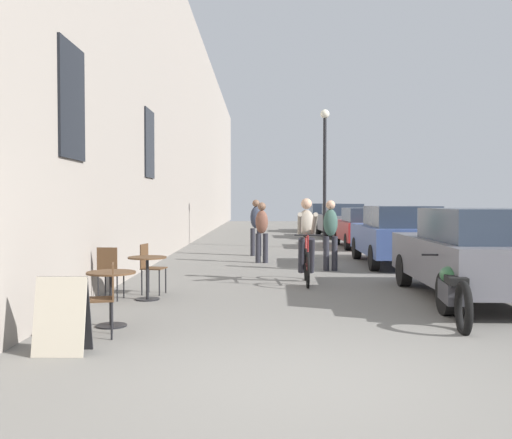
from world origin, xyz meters
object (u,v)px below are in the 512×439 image
cafe_chair_near_toward_street (104,294)px  sandwich_board_sign (62,315)px  pedestrian_near (331,231)px  parked_motorcycle (452,292)px  parked_car_nearest (474,253)px  parked_car_fourth (341,220)px  parked_car_third (364,227)px  cafe_chair_mid_toward_street (109,269)px  cafe_table_mid (147,269)px  pedestrian_far (256,224)px  pedestrian_mid (262,229)px  cafe_chair_mid_toward_wall (150,265)px  cafe_table_near (111,287)px  parked_car_fifth (324,217)px  cyclist_on_bicycle (307,243)px  street_lamp (325,160)px  parked_car_second (397,234)px

cafe_chair_near_toward_street → sandwich_board_sign: (-0.25, -0.75, -0.10)m
pedestrian_near → parked_motorcycle: bearing=-80.5°
parked_car_nearest → parked_car_fourth: size_ratio=0.98×
pedestrian_near → parked_car_third: pedestrian_near is taller
cafe_chair_mid_toward_street → parked_car_third: bearing=60.9°
cafe_table_mid → pedestrian_far: size_ratio=0.42×
cafe_table_mid → pedestrian_mid: 6.15m
cafe_chair_mid_toward_wall → parked_motorcycle: cafe_chair_mid_toward_wall is taller
cafe_table_near → parked_car_fifth: bearing=77.4°
parked_motorcycle → pedestrian_far: bearing=106.2°
cafe_table_mid → parked_car_fifth: bearing=76.4°
cafe_table_near → pedestrian_near: bearing=59.5°
cyclist_on_bicycle → street_lamp: (1.33, 8.73, 2.30)m
street_lamp → parked_car_second: size_ratio=1.13×
cyclist_on_bicycle → pedestrian_mid: bearing=103.3°
cafe_table_mid → cafe_chair_mid_toward_wall: size_ratio=0.81×
parked_motorcycle → street_lamp: bearing=91.7°
pedestrian_near → pedestrian_far: bearing=115.6°
parked_car_second → parked_car_fourth: 11.66m
cafe_chair_mid_toward_street → street_lamp: size_ratio=0.18×
pedestrian_mid → parked_car_second: 3.54m
cafe_chair_near_toward_street → parked_car_second: bearing=55.9°
pedestrian_near → parked_car_fourth: bearing=81.1°
cafe_table_near → pedestrian_far: bearing=79.6°
cafe_table_near → pedestrian_near: size_ratio=0.43×
cafe_chair_mid_toward_street → cyclist_on_bicycle: cyclist_on_bicycle is taller
cafe_chair_near_toward_street → sandwich_board_sign: size_ratio=1.07×
pedestrian_mid → parked_car_nearest: size_ratio=0.37×
cafe_chair_mid_toward_wall → parked_car_fourth: (5.66, 16.41, 0.29)m
cafe_chair_near_toward_street → parked_car_fifth: bearing=77.8°
cafe_table_near → cafe_chair_near_toward_street: cafe_chair_near_toward_street is taller
pedestrian_far → parked_car_second: bearing=-34.3°
cafe_table_mid → parked_car_second: bearing=44.6°
parked_car_fourth → parked_car_nearest: bearing=-90.5°
sandwich_board_sign → cafe_table_near: bearing=82.7°
cafe_table_near → parked_motorcycle: bearing=4.7°
cafe_chair_near_toward_street → cafe_chair_mid_toward_wall: bearing=91.4°
cafe_chair_mid_toward_street → parked_car_nearest: bearing=0.8°
cafe_chair_near_toward_street → cyclist_on_bicycle: bearing=59.0°
cafe_table_mid → sandwich_board_sign: sandwich_board_sign is taller
cafe_table_mid → cyclist_on_bicycle: bearing=35.7°
cyclist_on_bicycle → pedestrian_near: size_ratio=1.05×
cafe_chair_mid_toward_street → sandwich_board_sign: bearing=-83.5°
cyclist_on_bicycle → parked_car_second: (2.61, 3.33, -0.01)m
cafe_chair_mid_toward_wall → parked_car_fourth: 17.36m
sandwich_board_sign → cafe_table_mid: bearing=86.0°
street_lamp → cafe_chair_mid_toward_street: bearing=-113.8°
cafe_table_near → street_lamp: bearing=71.8°
cyclist_on_bicycle → parked_motorcycle: (1.70, -3.70, -0.41)m
cafe_chair_near_toward_street → parked_car_third: 14.79m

